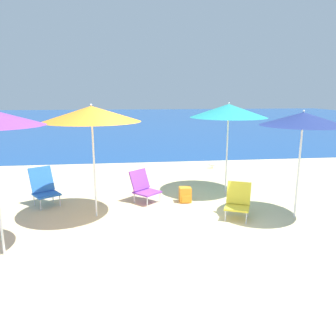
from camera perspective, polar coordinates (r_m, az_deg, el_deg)
ground_plane at (r=5.74m, az=2.00°, el=-12.07°), size 60.00×60.00×0.00m
sea_water at (r=31.60m, az=-5.67°, el=8.42°), size 60.00×40.00×0.01m
beach_umbrella_orange at (r=6.40m, az=-13.18°, el=9.15°), size 1.87×1.87×2.23m
beach_umbrella_navy at (r=6.67m, az=22.48°, el=7.88°), size 1.60×1.60×2.12m
beach_umbrella_teal at (r=8.00m, az=10.51°, el=9.77°), size 1.84×1.84×2.22m
beach_chair_purple at (r=7.45m, az=-4.30°, el=-3.20°), size 0.75×0.76×0.72m
beach_chair_blue at (r=7.72m, az=-20.81°, el=-3.03°), size 0.73×0.76×0.83m
beach_chair_yellow at (r=6.65m, az=12.08°, el=-5.53°), size 0.64×0.67×0.70m
backpack_orange at (r=7.47m, az=3.01°, el=-4.68°), size 0.26×0.27×0.34m
seagull at (r=10.90m, az=7.70°, el=0.68°), size 0.27×0.11×0.23m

